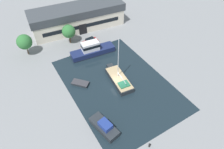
{
  "coord_description": "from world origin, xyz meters",
  "views": [
    {
      "loc": [
        -17.28,
        -26.4,
        32.96
      ],
      "look_at": [
        0.0,
        2.24,
        1.0
      ],
      "focal_mm": 32.0,
      "sensor_mm": 36.0,
      "label": 1
    }
  ],
  "objects_px": {
    "quay_tree_by_water": "(24,42)",
    "cabin_boat": "(104,126)",
    "quay_tree_near_building": "(69,31)",
    "parked_car": "(90,41)",
    "sailboat_moored": "(119,79)",
    "small_dinghy": "(80,83)",
    "warehouse_building": "(78,17)",
    "motor_cruiser": "(92,50)"
  },
  "relations": [
    {
      "from": "quay_tree_by_water",
      "to": "cabin_boat",
      "type": "xyz_separation_m",
      "value": [
        6.25,
        -30.1,
        -3.11
      ]
    },
    {
      "from": "quay_tree_near_building",
      "to": "cabin_boat",
      "type": "bearing_deg",
      "value": -100.5
    },
    {
      "from": "sailboat_moored",
      "to": "parked_car",
      "type": "bearing_deg",
      "value": 92.91
    },
    {
      "from": "motor_cruiser",
      "to": "parked_car",
      "type": "bearing_deg",
      "value": -13.89
    },
    {
      "from": "warehouse_building",
      "to": "sailboat_moored",
      "type": "xyz_separation_m",
      "value": [
        -2.02,
        -26.57,
        -2.84
      ]
    },
    {
      "from": "parked_car",
      "to": "motor_cruiser",
      "type": "height_order",
      "value": "motor_cruiser"
    },
    {
      "from": "quay_tree_by_water",
      "to": "small_dinghy",
      "type": "bearing_deg",
      "value": -67.44
    },
    {
      "from": "quay_tree_by_water",
      "to": "parked_car",
      "type": "bearing_deg",
      "value": -14.63
    },
    {
      "from": "parked_car",
      "to": "cabin_boat",
      "type": "xyz_separation_m",
      "value": [
        -9.98,
        -25.87,
        -0.03
      ]
    },
    {
      "from": "quay_tree_near_building",
      "to": "sailboat_moored",
      "type": "distance_m",
      "value": 20.7
    },
    {
      "from": "motor_cruiser",
      "to": "small_dinghy",
      "type": "height_order",
      "value": "motor_cruiser"
    },
    {
      "from": "quay_tree_near_building",
      "to": "quay_tree_by_water",
      "type": "xyz_separation_m",
      "value": [
        -11.69,
        0.76,
        0.23
      ]
    },
    {
      "from": "motor_cruiser",
      "to": "cabin_boat",
      "type": "bearing_deg",
      "value": 164.11
    },
    {
      "from": "sailboat_moored",
      "to": "quay_tree_by_water",
      "type": "bearing_deg",
      "value": 132.41
    },
    {
      "from": "warehouse_building",
      "to": "parked_car",
      "type": "height_order",
      "value": "warehouse_building"
    },
    {
      "from": "quay_tree_near_building",
      "to": "motor_cruiser",
      "type": "xyz_separation_m",
      "value": [
        2.97,
        -7.94,
        -2.35
      ]
    },
    {
      "from": "quay_tree_near_building",
      "to": "cabin_boat",
      "type": "relative_size",
      "value": 0.86
    },
    {
      "from": "sailboat_moored",
      "to": "small_dinghy",
      "type": "distance_m",
      "value": 8.8
    },
    {
      "from": "quay_tree_near_building",
      "to": "small_dinghy",
      "type": "distance_m",
      "value": 17.49
    },
    {
      "from": "motor_cruiser",
      "to": "cabin_boat",
      "type": "height_order",
      "value": "motor_cruiser"
    },
    {
      "from": "parked_car",
      "to": "quay_tree_by_water",
      "type": "bearing_deg",
      "value": 70.55
    },
    {
      "from": "quay_tree_near_building",
      "to": "warehouse_building",
      "type": "bearing_deg",
      "value": 49.11
    },
    {
      "from": "quay_tree_by_water",
      "to": "cabin_boat",
      "type": "height_order",
      "value": "quay_tree_by_water"
    },
    {
      "from": "small_dinghy",
      "to": "sailboat_moored",
      "type": "bearing_deg",
      "value": 114.09
    },
    {
      "from": "quay_tree_near_building",
      "to": "parked_car",
      "type": "height_order",
      "value": "quay_tree_near_building"
    },
    {
      "from": "cabin_boat",
      "to": "quay_tree_by_water",
      "type": "bearing_deg",
      "value": 90.73
    },
    {
      "from": "sailboat_moored",
      "to": "small_dinghy",
      "type": "xyz_separation_m",
      "value": [
        -8.02,
        3.6,
        -0.34
      ]
    },
    {
      "from": "quay_tree_by_water",
      "to": "motor_cruiser",
      "type": "bearing_deg",
      "value": -30.69
    },
    {
      "from": "sailboat_moored",
      "to": "motor_cruiser",
      "type": "distance_m",
      "value": 12.26
    },
    {
      "from": "quay_tree_near_building",
      "to": "quay_tree_by_water",
      "type": "distance_m",
      "value": 11.72
    },
    {
      "from": "warehouse_building",
      "to": "small_dinghy",
      "type": "xyz_separation_m",
      "value": [
        -10.04,
        -22.97,
        -3.17
      ]
    },
    {
      "from": "sailboat_moored",
      "to": "small_dinghy",
      "type": "bearing_deg",
      "value": 162.21
    },
    {
      "from": "motor_cruiser",
      "to": "warehouse_building",
      "type": "bearing_deg",
      "value": -4.66
    },
    {
      "from": "quay_tree_by_water",
      "to": "sailboat_moored",
      "type": "distance_m",
      "value": 26.08
    },
    {
      "from": "quay_tree_by_water",
      "to": "quay_tree_near_building",
      "type": "bearing_deg",
      "value": -3.73
    },
    {
      "from": "quay_tree_by_water",
      "to": "warehouse_building",
      "type": "bearing_deg",
      "value": 18.13
    },
    {
      "from": "quay_tree_by_water",
      "to": "parked_car",
      "type": "xyz_separation_m",
      "value": [
        16.23,
        -4.24,
        -3.08
      ]
    },
    {
      "from": "small_dinghy",
      "to": "parked_car",
      "type": "bearing_deg",
      "value": -166.34
    },
    {
      "from": "warehouse_building",
      "to": "sailboat_moored",
      "type": "bearing_deg",
      "value": -88.68
    },
    {
      "from": "small_dinghy",
      "to": "motor_cruiser",
      "type": "bearing_deg",
      "value": -172.57
    },
    {
      "from": "small_dinghy",
      "to": "quay_tree_near_building",
      "type": "bearing_deg",
      "value": -146.91
    },
    {
      "from": "warehouse_building",
      "to": "cabin_boat",
      "type": "xyz_separation_m",
      "value": [
        -10.98,
        -35.75,
        -2.69
      ]
    }
  ]
}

